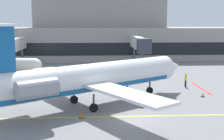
# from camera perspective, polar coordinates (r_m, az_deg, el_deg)

# --- Properties ---
(ground) EXTENTS (120.00, 120.00, 0.11)m
(ground) POSITION_cam_1_polar(r_m,az_deg,el_deg) (28.90, 3.48, -9.65)
(ground) COLOR slate
(terminal_building) EXTENTS (70.20, 14.80, 19.17)m
(terminal_building) POSITION_cam_1_polar(r_m,az_deg,el_deg) (74.91, -3.50, 7.55)
(terminal_building) COLOR gray
(terminal_building) RESTS_ON ground
(jet_bridge_west) EXTENTS (2.40, 16.00, 6.22)m
(jet_bridge_west) POSITION_cam_1_polar(r_m,az_deg,el_deg) (59.23, 5.10, 4.99)
(jet_bridge_west) COLOR silver
(jet_bridge_west) RESTS_ON ground
(jet_bridge_east) EXTENTS (2.40, 19.10, 5.89)m
(jet_bridge_east) POSITION_cam_1_polar(r_m,az_deg,el_deg) (59.15, -18.69, 4.23)
(jet_bridge_east) COLOR silver
(jet_bridge_east) RESTS_ON ground
(regional_jet) EXTENTS (25.98, 20.92, 9.10)m
(regional_jet) POSITION_cam_1_polar(r_m,az_deg,el_deg) (32.71, -4.53, -1.58)
(regional_jet) COLOR white
(regional_jet) RESTS_ON ground
(baggage_tug) EXTENTS (2.28, 4.07, 1.86)m
(baggage_tug) POSITION_cam_1_polar(r_m,az_deg,el_deg) (41.46, 1.28, -2.43)
(baggage_tug) COLOR #1E4CB2
(baggage_tug) RESTS_ON ground
(pushback_tractor) EXTENTS (3.98, 3.91, 1.94)m
(pushback_tractor) POSITION_cam_1_polar(r_m,az_deg,el_deg) (48.55, -19.05, -1.16)
(pushback_tractor) COLOR #E5B20C
(pushback_tractor) RESTS_ON ground
(fuel_tank) EXTENTS (7.71, 3.15, 2.83)m
(fuel_tank) POSITION_cam_1_polar(r_m,az_deg,el_deg) (55.32, -17.04, 0.89)
(fuel_tank) COLOR white
(fuel_tank) RESTS_ON ground
(marshaller) EXTENTS (0.34, 0.83, 1.91)m
(marshaller) POSITION_cam_1_polar(r_m,az_deg,el_deg) (44.06, 13.78, -1.86)
(marshaller) COLOR #191E33
(marshaller) RESTS_ON ground
(safety_cone_alpha) EXTENTS (0.47, 0.47, 0.55)m
(safety_cone_alpha) POSITION_cam_1_polar(r_m,az_deg,el_deg) (38.99, 16.84, -4.54)
(safety_cone_alpha) COLOR orange
(safety_cone_alpha) RESTS_ON ground
(safety_cone_bravo) EXTENTS (0.47, 0.47, 0.55)m
(safety_cone_bravo) POSITION_cam_1_polar(r_m,az_deg,el_deg) (32.98, 5.68, -6.71)
(safety_cone_bravo) COLOR orange
(safety_cone_bravo) RESTS_ON ground
(safety_cone_charlie) EXTENTS (0.47, 0.47, 0.55)m
(safety_cone_charlie) POSITION_cam_1_polar(r_m,az_deg,el_deg) (29.73, -5.79, -8.53)
(safety_cone_charlie) COLOR orange
(safety_cone_charlie) RESTS_ON ground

